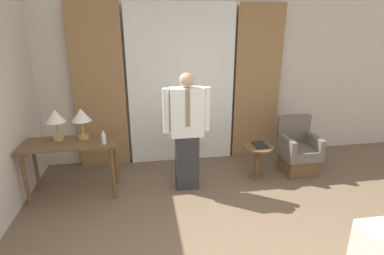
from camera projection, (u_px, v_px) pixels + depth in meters
name	position (u px, v px, depth m)	size (l,w,h in m)	color
wall_back	(181.00, 81.00, 4.98)	(10.00, 0.06, 2.70)	beige
curtain_sheer_center	(182.00, 86.00, 4.88)	(1.73, 0.06, 2.58)	white
curtain_drape_left	(99.00, 89.00, 4.68)	(0.79, 0.06, 2.58)	#997047
curtain_drape_right	(257.00, 84.00, 5.09)	(0.79, 0.06, 2.58)	#997047
desk	(71.00, 151.00, 3.98)	(1.20, 0.53, 0.78)	brown
table_lamp_left	(55.00, 118.00, 3.92)	(0.25, 0.25, 0.42)	tan
table_lamp_right	(81.00, 116.00, 3.97)	(0.25, 0.25, 0.42)	tan
bottle_near_edge	(104.00, 139.00, 3.86)	(0.06, 0.06, 0.17)	silver
person	(187.00, 129.00, 4.06)	(0.64, 0.21, 1.66)	#2D2D33
armchair	(297.00, 152.00, 4.74)	(0.54, 0.57, 0.88)	brown
side_table	(258.00, 156.00, 4.54)	(0.45, 0.45, 0.52)	brown
book	(260.00, 145.00, 4.50)	(0.17, 0.24, 0.03)	black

